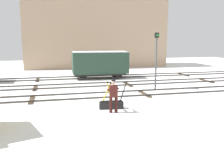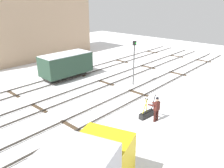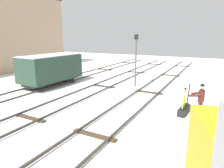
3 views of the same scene
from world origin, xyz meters
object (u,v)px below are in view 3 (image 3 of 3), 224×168
at_px(rail_worker, 200,99).
at_px(freight_car_far_end, 51,68).
at_px(switch_lever_frame, 184,109).
at_px(signal_post, 136,55).

xyz_separation_m(rail_worker, freight_car_far_end, (1.48, 11.09, 0.46)).
relative_size(switch_lever_frame, signal_post, 0.36).
distance_m(switch_lever_frame, rail_worker, 0.99).
distance_m(switch_lever_frame, signal_post, 6.51).
distance_m(rail_worker, freight_car_far_end, 11.20).
bearing_deg(switch_lever_frame, freight_car_far_end, 88.51).
xyz_separation_m(signal_post, freight_car_far_end, (-2.89, 6.03, -1.03)).
bearing_deg(signal_post, freight_car_far_end, 115.66).
relative_size(rail_worker, signal_post, 0.42).
height_order(switch_lever_frame, freight_car_far_end, freight_car_far_end).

